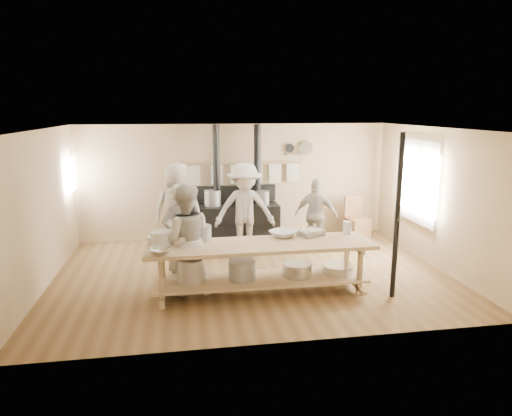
{
  "coord_description": "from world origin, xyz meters",
  "views": [
    {
      "loc": [
        -1.19,
        -7.71,
        2.94
      ],
      "look_at": [
        0.1,
        0.2,
        1.18
      ],
      "focal_mm": 32.0,
      "sensor_mm": 36.0,
      "label": 1
    }
  ],
  "objects_px": {
    "prep_table": "(260,263)",
    "roasting_pan": "(311,233)",
    "cook_center": "(178,211)",
    "chair": "(357,227)",
    "cook_far_left": "(179,236)",
    "cook_left": "(186,240)",
    "cook_right": "(316,215)",
    "stove": "(237,219)",
    "cook_by_window": "(245,210)"
  },
  "relations": [
    {
      "from": "prep_table",
      "to": "roasting_pan",
      "type": "relative_size",
      "value": 8.71
    },
    {
      "from": "prep_table",
      "to": "cook_center",
      "type": "height_order",
      "value": "cook_center"
    },
    {
      "from": "prep_table",
      "to": "chair",
      "type": "height_order",
      "value": "chair"
    },
    {
      "from": "cook_far_left",
      "to": "cook_left",
      "type": "height_order",
      "value": "cook_left"
    },
    {
      "from": "roasting_pan",
      "to": "cook_left",
      "type": "bearing_deg",
      "value": -177.82
    },
    {
      "from": "cook_right",
      "to": "cook_left",
      "type": "bearing_deg",
      "value": 60.98
    },
    {
      "from": "cook_center",
      "to": "roasting_pan",
      "type": "xyz_separation_m",
      "value": [
        2.2,
        -1.74,
        -0.07
      ]
    },
    {
      "from": "stove",
      "to": "prep_table",
      "type": "height_order",
      "value": "stove"
    },
    {
      "from": "prep_table",
      "to": "cook_far_left",
      "type": "distance_m",
      "value": 1.44
    },
    {
      "from": "stove",
      "to": "cook_right",
      "type": "relative_size",
      "value": 1.71
    },
    {
      "from": "cook_left",
      "to": "chair",
      "type": "distance_m",
      "value": 4.68
    },
    {
      "from": "chair",
      "to": "roasting_pan",
      "type": "distance_m",
      "value": 3.11
    },
    {
      "from": "cook_by_window",
      "to": "roasting_pan",
      "type": "relative_size",
      "value": 4.56
    },
    {
      "from": "cook_far_left",
      "to": "cook_by_window",
      "type": "distance_m",
      "value": 1.99
    },
    {
      "from": "prep_table",
      "to": "cook_right",
      "type": "relative_size",
      "value": 2.37
    },
    {
      "from": "chair",
      "to": "cook_center",
      "type": "bearing_deg",
      "value": 177.13
    },
    {
      "from": "cook_left",
      "to": "chair",
      "type": "bearing_deg",
      "value": -146.68
    },
    {
      "from": "prep_table",
      "to": "cook_center",
      "type": "distance_m",
      "value": 2.48
    },
    {
      "from": "cook_by_window",
      "to": "cook_center",
      "type": "bearing_deg",
      "value": -175.87
    },
    {
      "from": "cook_center",
      "to": "roasting_pan",
      "type": "distance_m",
      "value": 2.81
    },
    {
      "from": "cook_far_left",
      "to": "roasting_pan",
      "type": "xyz_separation_m",
      "value": [
        2.19,
        -0.24,
        0.02
      ]
    },
    {
      "from": "cook_center",
      "to": "chair",
      "type": "xyz_separation_m",
      "value": [
        4.01,
        0.71,
        -0.68
      ]
    },
    {
      "from": "cook_right",
      "to": "cook_by_window",
      "type": "xyz_separation_m",
      "value": [
        -1.51,
        -0.06,
        0.18
      ]
    },
    {
      "from": "cook_right",
      "to": "roasting_pan",
      "type": "height_order",
      "value": "cook_right"
    },
    {
      "from": "cook_by_window",
      "to": "roasting_pan",
      "type": "bearing_deg",
      "value": -58.77
    },
    {
      "from": "prep_table",
      "to": "cook_far_left",
      "type": "relative_size",
      "value": 2.06
    },
    {
      "from": "cook_left",
      "to": "stove",
      "type": "bearing_deg",
      "value": -112.6
    },
    {
      "from": "prep_table",
      "to": "cook_left",
      "type": "relative_size",
      "value": 2.01
    },
    {
      "from": "stove",
      "to": "roasting_pan",
      "type": "relative_size",
      "value": 6.29
    },
    {
      "from": "cook_center",
      "to": "cook_left",
      "type": "bearing_deg",
      "value": 98.27
    },
    {
      "from": "stove",
      "to": "cook_left",
      "type": "relative_size",
      "value": 1.45
    },
    {
      "from": "cook_right",
      "to": "cook_center",
      "type": "bearing_deg",
      "value": 27.4
    },
    {
      "from": "cook_far_left",
      "to": "cook_by_window",
      "type": "relative_size",
      "value": 0.93
    },
    {
      "from": "cook_far_left",
      "to": "chair",
      "type": "xyz_separation_m",
      "value": [
        4.0,
        2.21,
        -0.59
      ]
    },
    {
      "from": "cook_left",
      "to": "cook_center",
      "type": "distance_m",
      "value": 1.83
    },
    {
      "from": "cook_center",
      "to": "roasting_pan",
      "type": "height_order",
      "value": "cook_center"
    },
    {
      "from": "stove",
      "to": "cook_far_left",
      "type": "relative_size",
      "value": 1.49
    },
    {
      "from": "prep_table",
      "to": "cook_far_left",
      "type": "height_order",
      "value": "cook_far_left"
    },
    {
      "from": "cook_center",
      "to": "cook_by_window",
      "type": "distance_m",
      "value": 1.32
    },
    {
      "from": "cook_right",
      "to": "chair",
      "type": "height_order",
      "value": "cook_right"
    },
    {
      "from": "roasting_pan",
      "to": "cook_by_window",
      "type": "bearing_deg",
      "value": 116.91
    },
    {
      "from": "chair",
      "to": "roasting_pan",
      "type": "height_order",
      "value": "chair"
    },
    {
      "from": "cook_right",
      "to": "chair",
      "type": "distance_m",
      "value": 1.43
    },
    {
      "from": "roasting_pan",
      "to": "cook_far_left",
      "type": "bearing_deg",
      "value": 173.68
    },
    {
      "from": "cook_by_window",
      "to": "cook_far_left",
      "type": "bearing_deg",
      "value": -126.81
    },
    {
      "from": "cook_center",
      "to": "chair",
      "type": "relative_size",
      "value": 1.97
    },
    {
      "from": "cook_center",
      "to": "cook_right",
      "type": "relative_size",
      "value": 1.27
    },
    {
      "from": "cook_left",
      "to": "cook_far_left",
      "type": "bearing_deg",
      "value": -71.86
    },
    {
      "from": "cook_left",
      "to": "cook_by_window",
      "type": "height_order",
      "value": "cook_by_window"
    },
    {
      "from": "prep_table",
      "to": "cook_left",
      "type": "distance_m",
      "value": 1.25
    }
  ]
}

